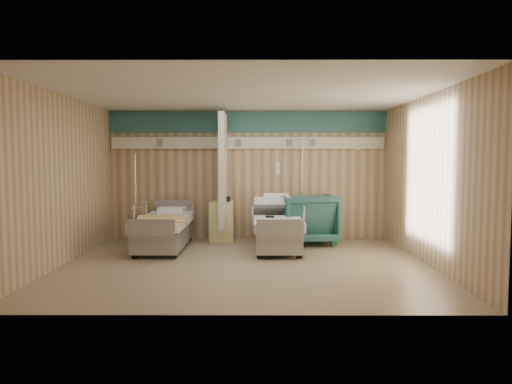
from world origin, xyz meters
TOP-DOWN VIEW (x-y plane):
  - ground at (0.00, 0.00)m, footprint 6.00×5.00m
  - room_walls at (-0.03, 0.25)m, footprint 6.04×5.04m
  - bed_right at (0.60, 1.30)m, footprint 1.00×2.16m
  - bed_left at (-1.60, 1.30)m, footprint 1.00×2.16m
  - bedside_cabinet at (-0.55, 2.20)m, footprint 0.50×0.48m
  - visitor_armchair at (1.25, 1.90)m, footprint 1.24×1.27m
  - waffle_blanket at (1.23, 1.87)m, footprint 0.81×0.76m
  - iv_stand_right at (1.17, 2.28)m, footprint 0.40×0.40m
  - iv_stand_left at (-2.40, 2.24)m, footprint 0.34×0.34m
  - call_remote at (0.45, 1.18)m, footprint 0.17×0.11m
  - tan_blanket at (-1.56, 0.84)m, footprint 1.07×1.24m
  - toiletry_bag at (-0.48, 2.11)m, footprint 0.24×0.21m
  - white_cup at (-0.60, 2.24)m, footprint 0.11×0.11m

SIDE VIEW (x-z plane):
  - ground at x=0.00m, z-range 0.00..0.00m
  - bed_right at x=0.60m, z-range 0.00..0.63m
  - bed_left at x=-1.60m, z-range 0.00..0.63m
  - iv_stand_left at x=-2.40m, z-range -0.56..1.33m
  - bedside_cabinet at x=-0.55m, z-range 0.00..0.85m
  - iv_stand_right at x=1.17m, z-range -0.66..1.56m
  - visitor_armchair at x=1.25m, z-range 0.00..1.03m
  - call_remote at x=0.45m, z-range 0.63..0.67m
  - tan_blanket at x=-1.56m, z-range 0.63..0.67m
  - toiletry_bag at x=-0.48m, z-range 0.85..0.96m
  - white_cup at x=-0.60m, z-range 0.85..0.97m
  - waffle_blanket at x=1.23m, z-range 1.03..1.11m
  - room_walls at x=-0.03m, z-range 0.45..3.27m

